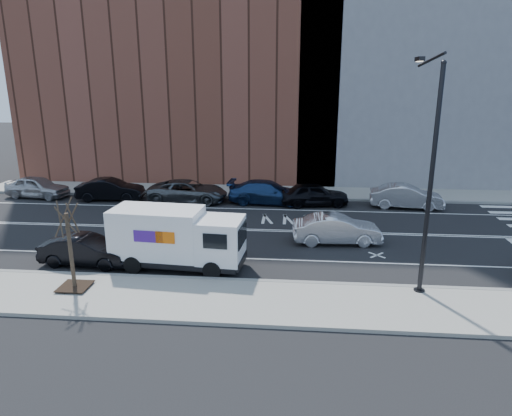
% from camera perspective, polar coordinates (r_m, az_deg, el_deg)
% --- Properties ---
extents(ground, '(120.00, 120.00, 0.00)m').
position_cam_1_polar(ground, '(26.20, 0.63, -2.80)').
color(ground, black).
rests_on(ground, ground).
extents(sidewalk_near, '(44.00, 3.60, 0.15)m').
position_cam_1_polar(sidewalk_near, '(18.10, -1.57, -11.58)').
color(sidewalk_near, gray).
rests_on(sidewalk_near, ground).
extents(sidewalk_far, '(44.00, 3.60, 0.15)m').
position_cam_1_polar(sidewalk_far, '(34.61, 1.76, 2.02)').
color(sidewalk_far, gray).
rests_on(sidewalk_far, ground).
extents(curb_near, '(44.00, 0.25, 0.17)m').
position_cam_1_polar(curb_near, '(19.69, -0.97, -9.13)').
color(curb_near, gray).
rests_on(curb_near, ground).
extents(curb_far, '(44.00, 0.25, 0.17)m').
position_cam_1_polar(curb_far, '(32.86, 1.57, 1.28)').
color(curb_far, gray).
rests_on(curb_far, ground).
extents(road_markings, '(40.00, 8.60, 0.01)m').
position_cam_1_polar(road_markings, '(26.20, 0.63, -2.79)').
color(road_markings, white).
rests_on(road_markings, ground).
extents(bldg_brick, '(26.00, 10.00, 22.00)m').
position_cam_1_polar(bldg_brick, '(41.59, -9.25, 19.36)').
color(bldg_brick, brown).
rests_on(bldg_brick, ground).
extents(bldg_concrete, '(20.00, 10.00, 26.00)m').
position_cam_1_polar(bldg_concrete, '(41.81, 20.46, 21.35)').
color(bldg_concrete, slate).
rests_on(bldg_concrete, ground).
extents(streetlight, '(0.44, 4.02, 9.34)m').
position_cam_1_polar(streetlight, '(18.83, 20.76, 4.65)').
color(streetlight, black).
rests_on(streetlight, ground).
extents(street_tree, '(1.20, 1.20, 3.75)m').
position_cam_1_polar(street_tree, '(19.87, -22.07, -5.86)').
color(street_tree, black).
rests_on(street_tree, ground).
extents(fedex_van, '(6.22, 2.55, 2.78)m').
position_cam_1_polar(fedex_van, '(21.05, -9.94, -3.65)').
color(fedex_van, black).
rests_on(fedex_van, ground).
extents(far_parked_a, '(4.79, 2.44, 1.56)m').
position_cam_1_polar(far_parked_a, '(36.79, -25.66, 2.40)').
color(far_parked_a, '#A7A7AB').
rests_on(far_parked_a, ground).
extents(far_parked_b, '(4.78, 2.01, 1.53)m').
position_cam_1_polar(far_parked_b, '(34.06, -17.73, 2.22)').
color(far_parked_b, black).
rests_on(far_parked_b, ground).
extents(far_parked_c, '(5.54, 2.62, 1.53)m').
position_cam_1_polar(far_parked_c, '(32.34, -8.51, 2.10)').
color(far_parked_c, '#4C5054').
rests_on(far_parked_c, ground).
extents(far_parked_d, '(5.55, 2.47, 1.58)m').
position_cam_1_polar(far_parked_d, '(31.58, 1.46, 1.99)').
color(far_parked_d, navy).
rests_on(far_parked_d, ground).
extents(far_parked_e, '(4.83, 2.46, 1.58)m').
position_cam_1_polar(far_parked_e, '(31.28, 7.29, 1.72)').
color(far_parked_e, black).
rests_on(far_parked_e, ground).
extents(far_parked_f, '(4.88, 2.11, 1.56)m').
position_cam_1_polar(far_parked_f, '(32.10, 18.27, 1.38)').
color(far_parked_f, silver).
rests_on(far_parked_f, ground).
extents(driving_sedan, '(4.70, 1.92, 1.52)m').
position_cam_1_polar(driving_sedan, '(24.40, 10.06, -2.62)').
color(driving_sedan, silver).
rests_on(driving_sedan, ground).
extents(near_parked_rear_a, '(4.34, 1.75, 1.40)m').
position_cam_1_polar(near_parked_rear_a, '(22.73, -20.42, -4.98)').
color(near_parked_rear_a, black).
rests_on(near_parked_rear_a, ground).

